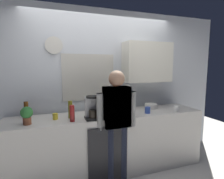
{
  "coord_description": "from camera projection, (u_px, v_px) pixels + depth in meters",
  "views": [
    {
      "loc": [
        -0.86,
        -2.27,
        1.65
      ],
      "look_at": [
        0.02,
        0.25,
        1.31
      ],
      "focal_mm": 28.87,
      "sensor_mm": 36.0,
      "label": 1
    }
  ],
  "objects": [
    {
      "name": "kitchen_counter",
      "position": [
        110.0,
        142.0,
        2.84
      ],
      "size": [
        3.03,
        0.64,
        0.92
      ],
      "primitive_type": "cube",
      "color": "beige",
      "rests_on": "ground_plane"
    },
    {
      "name": "dishwasher_panel",
      "position": [
        108.0,
        156.0,
        2.49
      ],
      "size": [
        0.56,
        0.02,
        0.83
      ],
      "primitive_type": "cube",
      "color": "black",
      "rests_on": "ground_plane"
    },
    {
      "name": "back_wall_assembly",
      "position": [
        107.0,
        83.0,
        3.13
      ],
      "size": [
        4.63,
        0.42,
        2.6
      ],
      "color": "silver",
      "rests_on": "ground_plane"
    },
    {
      "name": "coffee_maker",
      "position": [
        92.0,
        108.0,
        2.52
      ],
      "size": [
        0.2,
        0.2,
        0.33
      ],
      "color": "black",
      "rests_on": "kitchen_counter"
    },
    {
      "name": "bottle_green_wine",
      "position": [
        106.0,
        106.0,
        2.63
      ],
      "size": [
        0.07,
        0.07,
        0.3
      ],
      "primitive_type": "cylinder",
      "color": "#195923",
      "rests_on": "kitchen_counter"
    },
    {
      "name": "bottle_olive_oil",
      "position": [
        70.0,
        109.0,
        2.54
      ],
      "size": [
        0.06,
        0.06,
        0.25
      ],
      "primitive_type": "cylinder",
      "color": "olive",
      "rests_on": "kitchen_counter"
    },
    {
      "name": "bottle_red_vinegar",
      "position": [
        72.0,
        113.0,
        2.39
      ],
      "size": [
        0.06,
        0.06,
        0.22
      ],
      "primitive_type": "cylinder",
      "color": "maroon",
      "rests_on": "kitchen_counter"
    },
    {
      "name": "bottle_amber_beer",
      "position": [
        26.0,
        110.0,
        2.59
      ],
      "size": [
        0.06,
        0.06,
        0.23
      ],
      "primitive_type": "cylinder",
      "color": "brown",
      "rests_on": "kitchen_counter"
    },
    {
      "name": "cup_yellow_cup",
      "position": [
        55.0,
        116.0,
        2.49
      ],
      "size": [
        0.07,
        0.07,
        0.08
      ],
      "primitive_type": "cylinder",
      "color": "yellow",
      "rests_on": "kitchen_counter"
    },
    {
      "name": "cup_blue_mug",
      "position": [
        148.0,
        110.0,
        2.82
      ],
      "size": [
        0.08,
        0.08,
        0.1
      ],
      "primitive_type": "cylinder",
      "color": "#3351B2",
      "rests_on": "kitchen_counter"
    },
    {
      "name": "cup_white_mug",
      "position": [
        176.0,
        109.0,
        2.94
      ],
      "size": [
        0.08,
        0.08,
        0.09
      ],
      "primitive_type": "cylinder",
      "color": "white",
      "rests_on": "kitchen_counter"
    },
    {
      "name": "mixing_bowl",
      "position": [
        151.0,
        106.0,
        3.15
      ],
      "size": [
        0.22,
        0.22,
        0.08
      ],
      "primitive_type": "cylinder",
      "color": "white",
      "rests_on": "kitchen_counter"
    },
    {
      "name": "potted_plant",
      "position": [
        27.0,
        114.0,
        2.26
      ],
      "size": [
        0.15,
        0.15,
        0.23
      ],
      "color": "#9E5638",
      "rests_on": "kitchen_counter"
    },
    {
      "name": "storage_canister",
      "position": [
        130.0,
        110.0,
        2.7
      ],
      "size": [
        0.14,
        0.14,
        0.17
      ],
      "primitive_type": "cylinder",
      "color": "silver",
      "rests_on": "kitchen_counter"
    },
    {
      "name": "person_at_sink",
      "position": [
        117.0,
        117.0,
        2.5
      ],
      "size": [
        0.57,
        0.22,
        1.6
      ],
      "rotation": [
        0.0,
        0.0,
        0.22
      ],
      "color": "#3F4766",
      "rests_on": "ground_plane"
    },
    {
      "name": "person_guest",
      "position": [
        117.0,
        117.0,
        2.5
      ],
      "size": [
        0.57,
        0.22,
        1.6
      ],
      "rotation": [
        0.0,
        0.0,
        2.62
      ],
      "color": "#3F4766",
      "rests_on": "ground_plane"
    }
  ]
}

